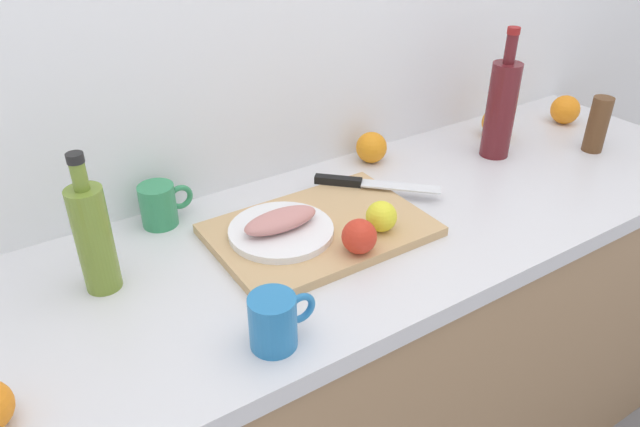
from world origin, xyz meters
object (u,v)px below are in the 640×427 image
Objects in this scene: wine_bottle at (501,108)px; coffee_mug_0 at (160,205)px; chef_knife at (361,183)px; fish_fillet at (281,220)px; orange_0 at (371,147)px; lemon_0 at (382,216)px; cutting_board at (320,230)px; pepper_mill at (598,124)px; olive_oil_bottle at (94,237)px; white_plate at (281,231)px; coffee_mug_1 at (275,321)px.

coffee_mug_0 is (-0.85, 0.15, -0.08)m from wine_bottle.
wine_bottle reaches higher than chef_knife.
fish_fillet is 0.43m from orange_0.
chef_knife is 0.19m from lemon_0.
fish_fillet reaches higher than cutting_board.
wine_bottle is 2.24× the size of pepper_mill.
chef_knife is 0.43m from wine_bottle.
olive_oil_bottle is 0.74m from orange_0.
white_plate is 1.33× the size of fish_fillet.
pepper_mill is (1.07, 0.18, 0.03)m from coffee_mug_1.
lemon_0 is at bearing -177.78° from pepper_mill.
white_plate is 0.79× the size of olive_oil_bottle.
lemon_0 is 0.52m from wine_bottle.
cutting_board is 0.61m from wine_bottle.
wine_bottle is 4.19× the size of orange_0.
orange_0 reaches higher than cutting_board.
white_plate is 0.03m from fish_fillet.
cutting_board is at bearing 44.51° from coffee_mug_1.
lemon_0 is at bearing -15.79° from olive_oil_bottle.
coffee_mug_1 is 0.80× the size of pepper_mill.
orange_0 reaches higher than chef_knife.
cutting_board is 0.13m from lemon_0.
wine_bottle reaches higher than lemon_0.
chef_knife is at bearing 16.47° from white_plate.
pepper_mill is at bearing -4.25° from white_plate.
olive_oil_bottle is (-0.60, -0.02, 0.08)m from chef_knife.
lemon_0 reaches higher than chef_knife.
cutting_board is 0.44m from olive_oil_bottle.
white_plate is at bearing 151.92° from lemon_0.
wine_bottle reaches higher than coffee_mug_0.
white_plate is 0.36m from olive_oil_bottle.
olive_oil_bottle is 2.29× the size of coffee_mug_1.
orange_0 is at bearing 89.31° from chef_knife.
cutting_board is 2.06× the size of white_plate.
pepper_mill is (1.26, -0.12, -0.03)m from olive_oil_bottle.
fish_fillet is at bearing -48.60° from coffee_mug_0.
coffee_mug_1 is at bearing -139.91° from orange_0.
coffee_mug_0 is 0.99× the size of coffee_mug_1.
coffee_mug_0 is 0.45m from coffee_mug_1.
cutting_board is at bearing -143.92° from orange_0.
pepper_mill is at bearing -3.52° from cutting_board.
pepper_mill reaches higher than coffee_mug_0.
pepper_mill is at bearing -27.27° from wine_bottle.
olive_oil_bottle is at bearing -133.43° from chef_knife.
lemon_0 reaches higher than cutting_board.
cutting_board is 0.09m from white_plate.
olive_oil_bottle reaches higher than coffee_mug_1.
olive_oil_bottle is 1.02m from wine_bottle.
coffee_mug_1 is at bearing -121.66° from white_plate.
fish_fillet is 0.59× the size of olive_oil_bottle.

